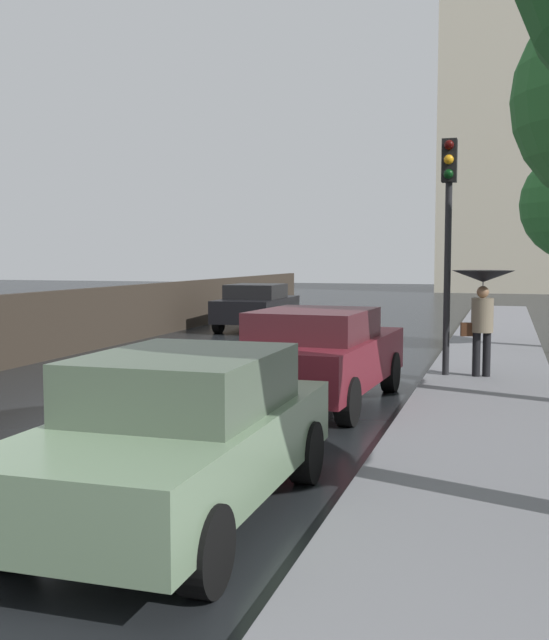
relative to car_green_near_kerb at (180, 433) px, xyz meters
name	(u,v)px	position (x,y,z in m)	size (l,w,h in m)	color
sidewalk_strip	(451,632)	(2.40, -1.53, -0.67)	(2.20, 60.00, 0.14)	slate
car_green_near_kerb	(180,433)	(0.00, 0.00, 0.00)	(1.79, 4.03, 1.43)	slate
car_black_mid_road	(257,306)	(-4.75, 16.43, 0.00)	(1.92, 4.07, 1.42)	black
car_maroon_far_ahead	(318,354)	(-0.08, 5.33, 0.03)	(2.08, 4.33, 1.47)	maroon
pedestrian_with_umbrella_near	(483,293)	(2.27, 7.94, 0.88)	(1.08, 1.08, 1.88)	black
traffic_light	(448,212)	(1.65, 7.92, 2.31)	(0.26, 0.39, 4.19)	black
distant_tower	(517,154)	(3.14, 48.57, 8.49)	(9.73, 11.29, 18.46)	beige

